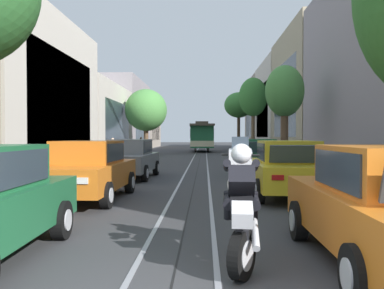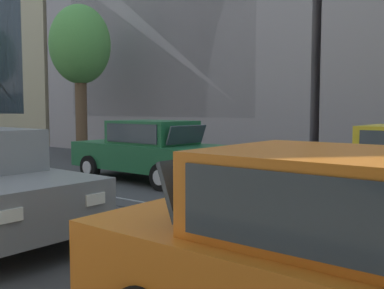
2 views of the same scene
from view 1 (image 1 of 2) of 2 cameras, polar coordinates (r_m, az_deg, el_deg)
name	(u,v)px [view 1 (image 1 of 2)]	position (r m, az deg, el deg)	size (l,w,h in m)	color
ground_plane	(200,159)	(31.30, 1.11, -1.97)	(173.86, 173.86, 0.00)	#38383A
trolley_track_rails	(201,155)	(36.25, 1.21, -1.54)	(1.14, 77.54, 0.01)	gray
building_facade_left	(93,112)	(37.82, -13.69, 4.47)	(4.97, 69.24, 8.54)	tan
building_facade_right	(315,95)	(37.56, 16.86, 6.61)	(5.69, 69.24, 10.94)	gray
parked_car_orange_second_left	(88,170)	(11.35, -14.38, -3.45)	(2.06, 4.39, 1.58)	orange
parked_car_grey_mid_left	(130,158)	(16.88, -8.70, -1.93)	(2.11, 4.41, 1.58)	slate
parked_car_yellow_second_right	(287,168)	(11.84, 13.11, -3.26)	(2.10, 4.40, 1.58)	gold
parked_car_green_mid_right	(257,157)	(18.13, 9.02, -1.72)	(2.14, 4.42, 1.58)	#1E6038
street_tree_kerb_left_second	(146,110)	(39.08, -6.44, 4.77)	(3.97, 4.32, 6.18)	brown
street_tree_kerb_right_second	(285,93)	(24.19, 12.81, 7.05)	(2.21, 2.38, 5.79)	brown
street_tree_kerb_right_mid	(253,98)	(38.77, 8.53, 6.49)	(2.66, 2.19, 7.20)	brown
street_tree_kerb_right_fourth	(239,105)	(54.00, 6.54, 5.45)	(3.78, 3.71, 7.48)	#4C3826
cable_car_trolley	(201,137)	(45.36, 1.33, 1.10)	(2.81, 9.17, 3.28)	#1E5B38
motorcycle_with_rider	(241,199)	(5.39, 6.87, -7.51)	(0.53, 1.88, 1.70)	black
pedestrian_on_right_pavement	(141,144)	(41.46, -7.15, 0.06)	(0.55, 0.37, 1.63)	slate
pedestrian_crossing_far	(113,148)	(29.78, -11.01, -0.42)	(0.55, 0.41, 1.59)	#4C4233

